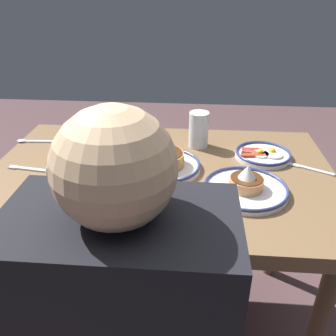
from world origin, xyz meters
name	(u,v)px	position (x,y,z in m)	size (l,w,h in m)	color
ground_plane	(162,315)	(0.00, 0.00, 0.00)	(6.00, 6.00, 0.00)	#51393B
dining_table	(161,191)	(0.00, 0.00, 0.66)	(1.21, 0.80, 0.74)	brown
plate_near_main	(164,163)	(-0.01, -0.02, 0.76)	(0.26, 0.26, 0.06)	silver
plate_center_pancakes	(99,145)	(0.26, -0.17, 0.75)	(0.27, 0.27, 0.05)	white
plate_far_companion	(263,154)	(-0.37, -0.14, 0.75)	(0.21, 0.21, 0.04)	white
plate_far_side	(246,187)	(-0.28, 0.11, 0.76)	(0.27, 0.27, 0.09)	white
coffee_mug	(68,167)	(0.30, 0.08, 0.79)	(0.11, 0.09, 0.10)	white
drinking_glass	(199,131)	(-0.13, -0.22, 0.80)	(0.08, 0.08, 0.14)	silver
cell_phone	(100,215)	(0.15, 0.28, 0.74)	(0.14, 0.07, 0.01)	black
fork_near	(32,169)	(0.45, 0.03, 0.74)	(0.19, 0.04, 0.01)	silver
fork_far	(151,142)	(0.06, -0.24, 0.74)	(0.19, 0.08, 0.01)	silver
butter_knife	(304,167)	(-0.50, -0.07, 0.74)	(0.19, 0.11, 0.01)	silver
tea_spoon	(33,141)	(0.55, -0.21, 0.74)	(0.19, 0.03, 0.01)	silver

